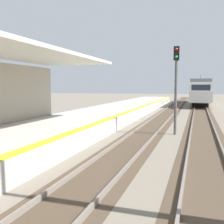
# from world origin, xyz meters

# --- Properties ---
(station_platform) EXTENTS (5.00, 80.00, 0.91)m
(station_platform) POSITION_xyz_m (-2.50, 16.00, 0.45)
(station_platform) COLOR #B7B5AD
(station_platform) RESTS_ON ground
(track_pair_nearest_platform) EXTENTS (2.34, 120.00, 0.16)m
(track_pair_nearest_platform) POSITION_xyz_m (1.90, 20.00, 0.05)
(track_pair_nearest_platform) COLOR #4C3D2D
(track_pair_nearest_platform) RESTS_ON ground
(track_pair_middle) EXTENTS (2.34, 120.00, 0.16)m
(track_pair_middle) POSITION_xyz_m (5.30, 20.00, 0.05)
(track_pair_middle) COLOR #4C3D2D
(track_pair_middle) RESTS_ON ground
(approaching_train) EXTENTS (2.93, 19.60, 4.76)m
(approaching_train) POSITION_xyz_m (5.30, 48.96, 2.18)
(approaching_train) COLOR silver
(approaching_train) RESTS_ON ground
(rail_signal_post) EXTENTS (0.32, 0.34, 5.20)m
(rail_signal_post) POSITION_xyz_m (3.67, 19.67, 3.19)
(rail_signal_post) COLOR #4C4C4C
(rail_signal_post) RESTS_ON ground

